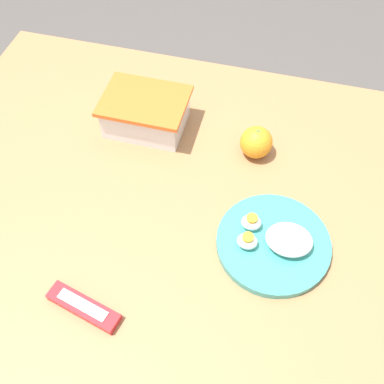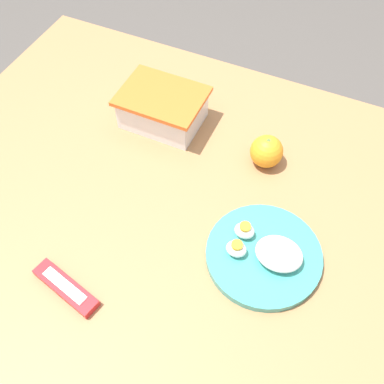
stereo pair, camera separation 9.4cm
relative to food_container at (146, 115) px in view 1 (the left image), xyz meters
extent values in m
plane|color=#4C4742|center=(0.15, -0.20, -0.77)|extent=(10.00, 10.00, 0.00)
cube|color=#996B42|center=(0.15, -0.20, -0.05)|extent=(1.24, 0.95, 0.03)
cylinder|color=brown|center=(-0.41, 0.21, -0.42)|extent=(0.06, 0.06, 0.70)
cube|color=white|center=(0.00, 0.00, 0.00)|extent=(0.18, 0.13, 0.08)
cube|color=beige|center=(0.00, 0.00, -0.02)|extent=(0.17, 0.12, 0.04)
cube|color=orange|center=(0.00, 0.00, 0.04)|extent=(0.20, 0.15, 0.01)
ellipsoid|color=gray|center=(-0.05, 0.01, 0.00)|extent=(0.05, 0.04, 0.02)
ellipsoid|color=gray|center=(0.05, -0.01, 0.00)|extent=(0.05, 0.05, 0.03)
sphere|color=orange|center=(0.27, -0.02, 0.00)|extent=(0.07, 0.07, 0.07)
cylinder|color=#4C662D|center=(0.27, -0.02, 0.03)|extent=(0.01, 0.01, 0.00)
cylinder|color=teal|center=(0.35, -0.25, -0.03)|extent=(0.23, 0.23, 0.02)
ellipsoid|color=white|center=(0.37, -0.25, 0.00)|extent=(0.09, 0.08, 0.04)
ellipsoid|color=white|center=(0.29, -0.27, 0.00)|extent=(0.04, 0.03, 0.03)
cylinder|color=#F4A823|center=(0.29, -0.27, 0.01)|extent=(0.02, 0.02, 0.01)
ellipsoid|color=white|center=(0.29, -0.23, 0.00)|extent=(0.04, 0.03, 0.03)
cylinder|color=#F4A823|center=(0.29, -0.23, 0.01)|extent=(0.02, 0.02, 0.01)
cube|color=red|center=(0.03, -0.47, -0.03)|extent=(0.15, 0.07, 0.02)
cube|color=white|center=(0.03, -0.47, -0.02)|extent=(0.10, 0.04, 0.00)
camera|label=1|loc=(0.30, -0.71, 0.76)|focal=42.00mm
camera|label=2|loc=(0.39, -0.68, 0.76)|focal=42.00mm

